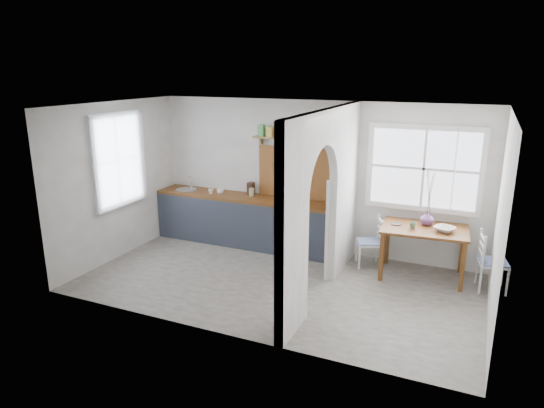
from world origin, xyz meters
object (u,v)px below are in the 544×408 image
at_px(dining_table, 423,252).
at_px(chair_left, 369,242).
at_px(kettle, 332,201).
at_px(vase, 427,218).
at_px(chair_right, 493,262).

bearing_deg(dining_table, chair_left, 169.41).
xyz_separation_m(kettle, vase, (1.49, 0.10, -0.14)).
bearing_deg(chair_right, vase, 66.74).
height_order(dining_table, kettle, kettle).
relative_size(chair_left, chair_right, 0.95).
relative_size(chair_right, kettle, 3.22).
distance_m(kettle, vase, 1.50).
distance_m(chair_right, vase, 1.11).
height_order(chair_left, chair_right, chair_right).
xyz_separation_m(chair_left, vase, (0.85, 0.06, 0.49)).
bearing_deg(dining_table, vase, 84.02).
bearing_deg(vase, chair_left, -175.81).
distance_m(dining_table, kettle, 1.61).
xyz_separation_m(dining_table, chair_left, (-0.85, 0.10, 0.01)).
relative_size(chair_left, kettle, 3.05).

